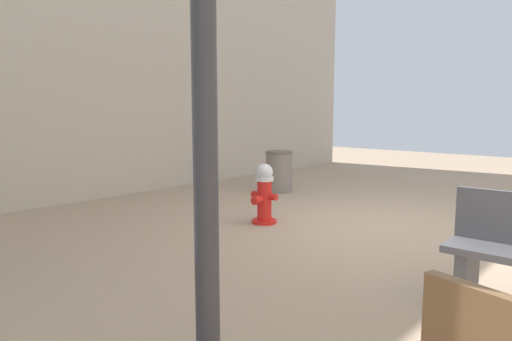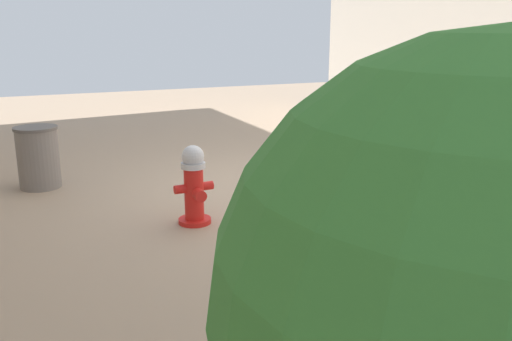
{
  "view_description": "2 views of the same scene",
  "coord_description": "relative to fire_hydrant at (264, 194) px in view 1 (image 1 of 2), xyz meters",
  "views": [
    {
      "loc": [
        -2.94,
        5.75,
        1.61
      ],
      "look_at": [
        0.75,
        1.65,
        0.88
      ],
      "focal_mm": 31.94,
      "sensor_mm": 36.0,
      "label": 1
    },
    {
      "loc": [
        2.9,
        6.35,
        2.08
      ],
      "look_at": [
        0.88,
        1.73,
        0.75
      ],
      "focal_mm": 38.67,
      "sensor_mm": 36.0,
      "label": 2
    }
  ],
  "objects": [
    {
      "name": "ground_plane",
      "position": [
        -1.25,
        -0.92,
        -0.43
      ],
      "size": [
        23.4,
        23.4,
        0.0
      ],
      "primitive_type": "plane",
      "color": "tan"
    },
    {
      "name": "fire_hydrant",
      "position": [
        0.0,
        0.0,
        0.0
      ],
      "size": [
        0.43,
        0.41,
        0.86
      ],
      "color": "red",
      "rests_on": "ground_plane"
    },
    {
      "name": "trash_bin",
      "position": [
        1.46,
        -2.13,
        -0.02
      ],
      "size": [
        0.55,
        0.55,
        0.81
      ],
      "color": "slate",
      "rests_on": "ground_plane"
    }
  ]
}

